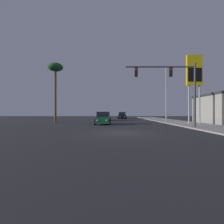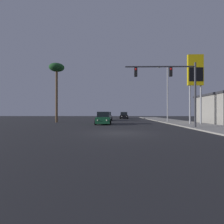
{
  "view_description": "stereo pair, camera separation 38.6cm",
  "coord_description": "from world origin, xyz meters",
  "px_view_note": "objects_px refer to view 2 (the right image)",
  "views": [
    {
      "loc": [
        -0.71,
        -13.57,
        1.61
      ],
      "look_at": [
        -0.81,
        11.73,
        1.65
      ],
      "focal_mm": 28.0,
      "sensor_mm": 36.0,
      "label": 1
    },
    {
      "loc": [
        -0.32,
        -13.57,
        1.61
      ],
      "look_at": [
        -0.81,
        11.73,
        1.65
      ],
      "focal_mm": 28.0,
      "sensor_mm": 36.0,
      "label": 2
    }
  ],
  "objects_px": {
    "traffic_light_mast": "(175,81)",
    "street_lamp": "(167,91)",
    "car_black": "(124,116)",
    "car_green": "(103,119)",
    "palm_tree_near": "(57,71)",
    "gas_station_sign": "(195,74)",
    "car_grey": "(107,117)"
  },
  "relations": [
    {
      "from": "gas_station_sign",
      "to": "car_grey",
      "type": "bearing_deg",
      "value": 137.19
    },
    {
      "from": "gas_station_sign",
      "to": "palm_tree_near",
      "type": "relative_size",
      "value": 0.96
    },
    {
      "from": "car_grey",
      "to": "palm_tree_near",
      "type": "xyz_separation_m",
      "value": [
        -7.69,
        -6.56,
        7.43
      ]
    },
    {
      "from": "car_green",
      "to": "gas_station_sign",
      "type": "distance_m",
      "value": 13.4
    },
    {
      "from": "car_green",
      "to": "traffic_light_mast",
      "type": "bearing_deg",
      "value": 142.31
    },
    {
      "from": "palm_tree_near",
      "to": "car_grey",
      "type": "bearing_deg",
      "value": 40.45
    },
    {
      "from": "car_black",
      "to": "street_lamp",
      "type": "relative_size",
      "value": 0.48
    },
    {
      "from": "gas_station_sign",
      "to": "palm_tree_near",
      "type": "bearing_deg",
      "value": 166.79
    },
    {
      "from": "car_grey",
      "to": "traffic_light_mast",
      "type": "height_order",
      "value": "traffic_light_mast"
    },
    {
      "from": "traffic_light_mast",
      "to": "palm_tree_near",
      "type": "distance_m",
      "value": 18.61
    },
    {
      "from": "traffic_light_mast",
      "to": "street_lamp",
      "type": "relative_size",
      "value": 0.79
    },
    {
      "from": "traffic_light_mast",
      "to": "street_lamp",
      "type": "distance_m",
      "value": 11.04
    },
    {
      "from": "car_black",
      "to": "traffic_light_mast",
      "type": "relative_size",
      "value": 0.61
    },
    {
      "from": "traffic_light_mast",
      "to": "car_grey",
      "type": "bearing_deg",
      "value": 114.98
    },
    {
      "from": "palm_tree_near",
      "to": "street_lamp",
      "type": "bearing_deg",
      "value": 2.88
    },
    {
      "from": "car_green",
      "to": "street_lamp",
      "type": "xyz_separation_m",
      "value": [
        9.94,
        5.04,
        4.36
      ]
    },
    {
      "from": "car_grey",
      "to": "palm_tree_near",
      "type": "distance_m",
      "value": 12.55
    },
    {
      "from": "palm_tree_near",
      "to": "traffic_light_mast",
      "type": "bearing_deg",
      "value": -32.8
    },
    {
      "from": "car_black",
      "to": "car_grey",
      "type": "bearing_deg",
      "value": 68.06
    },
    {
      "from": "gas_station_sign",
      "to": "car_green",
      "type": "bearing_deg",
      "value": 177.66
    },
    {
      "from": "car_grey",
      "to": "street_lamp",
      "type": "distance_m",
      "value": 12.29
    },
    {
      "from": "gas_station_sign",
      "to": "car_black",
      "type": "bearing_deg",
      "value": 112.64
    },
    {
      "from": "car_grey",
      "to": "car_green",
      "type": "bearing_deg",
      "value": 90.25
    },
    {
      "from": "car_green",
      "to": "car_black",
      "type": "height_order",
      "value": "same"
    },
    {
      "from": "car_grey",
      "to": "gas_station_sign",
      "type": "distance_m",
      "value": 17.5
    },
    {
      "from": "palm_tree_near",
      "to": "car_green",
      "type": "bearing_deg",
      "value": -28.19
    },
    {
      "from": "car_black",
      "to": "street_lamp",
      "type": "distance_m",
      "value": 16.38
    },
    {
      "from": "traffic_light_mast",
      "to": "gas_station_sign",
      "type": "relative_size",
      "value": 0.79
    },
    {
      "from": "car_black",
      "to": "street_lamp",
      "type": "xyz_separation_m",
      "value": [
        6.25,
        -14.5,
        4.36
      ]
    },
    {
      "from": "street_lamp",
      "to": "traffic_light_mast",
      "type": "bearing_deg",
      "value": -102.14
    },
    {
      "from": "car_green",
      "to": "palm_tree_near",
      "type": "xyz_separation_m",
      "value": [
        -7.75,
        4.15,
        7.43
      ]
    },
    {
      "from": "car_green",
      "to": "traffic_light_mast",
      "type": "height_order",
      "value": "traffic_light_mast"
    }
  ]
}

